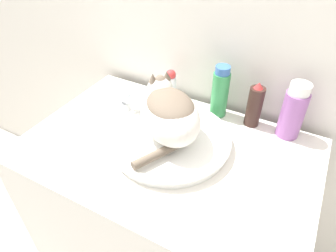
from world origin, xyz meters
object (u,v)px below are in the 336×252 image
object	(u,v)px
mouthwash_bottle	(293,112)
deodorant_stick	(171,85)
shampoo_bottle_tall	(220,92)
faucet	(127,102)
cat	(169,112)
hairspray_can_black	(255,106)

from	to	relation	value
mouthwash_bottle	deodorant_stick	distance (m)	0.47
deodorant_stick	shampoo_bottle_tall	distance (m)	0.21
faucet	mouthwash_bottle	distance (m)	0.59
mouthwash_bottle	cat	bearing A→B (deg)	-144.59
cat	deodorant_stick	bearing A→B (deg)	-21.00
deodorant_stick	faucet	bearing A→B (deg)	-118.31
deodorant_stick	hairspray_can_black	size ratio (longest dim) A/B	0.79
faucet	shampoo_bottle_tall	size ratio (longest dim) A/B	0.62
cat	faucet	bearing A→B (deg)	23.91
faucet	deodorant_stick	distance (m)	0.20
cat	hairspray_can_black	xyz separation A→B (m)	(0.22, 0.25, -0.05)
shampoo_bottle_tall	cat	bearing A→B (deg)	-108.57
hairspray_can_black	cat	bearing A→B (deg)	-131.35
shampoo_bottle_tall	hairspray_can_black	bearing A→B (deg)	0.00
deodorant_stick	mouthwash_bottle	bearing A→B (deg)	-0.00
faucet	hairspray_can_black	world-z (taller)	hairspray_can_black
mouthwash_bottle	hairspray_can_black	bearing A→B (deg)	180.00
deodorant_stick	shampoo_bottle_tall	xyz separation A→B (m)	(0.21, -0.00, 0.03)
mouthwash_bottle	deodorant_stick	xyz separation A→B (m)	(-0.47, 0.00, -0.03)
deodorant_stick	cat	bearing A→B (deg)	-62.90
deodorant_stick	shampoo_bottle_tall	size ratio (longest dim) A/B	0.68
faucet	hairspray_can_black	bearing A→B (deg)	40.29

